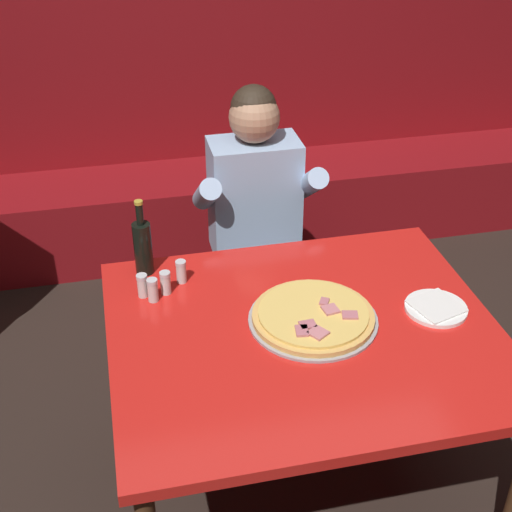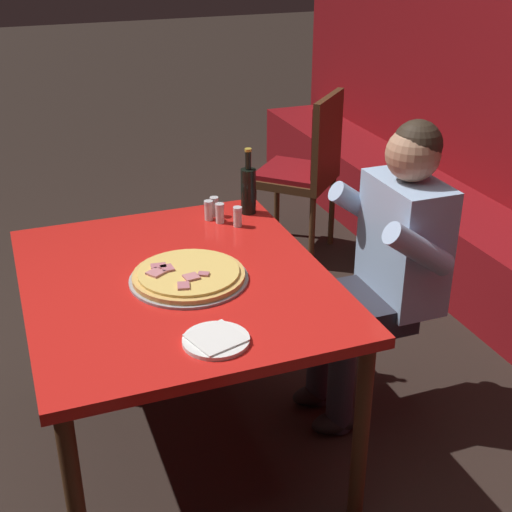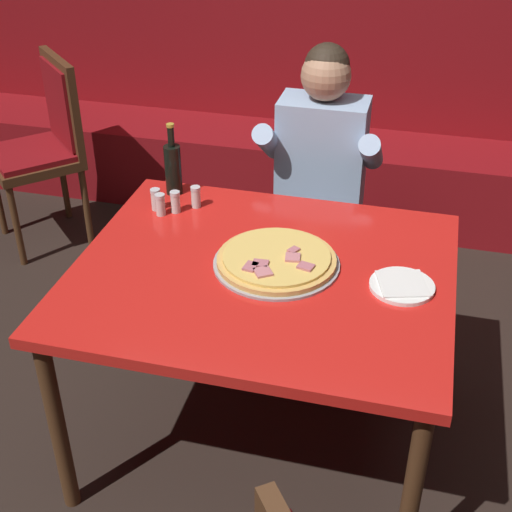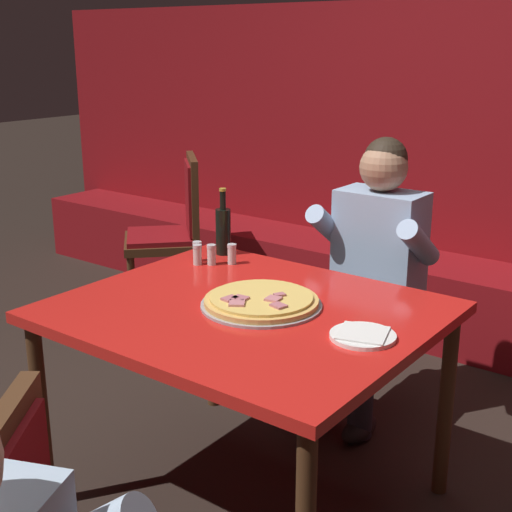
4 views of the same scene
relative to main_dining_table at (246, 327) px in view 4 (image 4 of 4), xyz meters
The scene contains 13 objects.
ground_plane 0.70m from the main_dining_table, ahead, with size 24.00×24.00×0.00m, color black.
booth_wall_panel 2.19m from the main_dining_table, 90.00° to the left, with size 6.80×0.16×1.90m, color maroon.
booth_bench 1.92m from the main_dining_table, 90.00° to the left, with size 6.46×0.48×0.46m, color maroon.
main_dining_table is the anchor object (origin of this frame).
pizza 0.11m from the main_dining_table, 43.54° to the left, with size 0.43×0.43×0.05m.
plate_white_paper 0.47m from the main_dining_table, ahead, with size 0.21×0.21×0.02m.
beer_bottle 0.68m from the main_dining_table, 136.37° to the left, with size 0.07×0.07×0.29m.
shaker_red_pepper_flakes 0.53m from the main_dining_table, 143.93° to the left, with size 0.04×0.04×0.09m.
shaker_parmesan 0.52m from the main_dining_table, 134.41° to the left, with size 0.04×0.04×0.09m.
shaker_oregano 0.59m from the main_dining_table, 148.50° to the left, with size 0.04×0.04×0.09m.
shaker_black_pepper 0.55m from the main_dining_table, 149.92° to the left, with size 0.04×0.04×0.09m.
diner_seated_blue_shirt 0.84m from the main_dining_table, 87.42° to the left, with size 0.53×0.53×1.27m.
dining_chair_side_aisle 1.91m from the main_dining_table, 141.06° to the left, with size 0.62×0.62×1.01m.
Camera 4 is at (1.44, -1.85, 1.67)m, focal length 50.00 mm.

